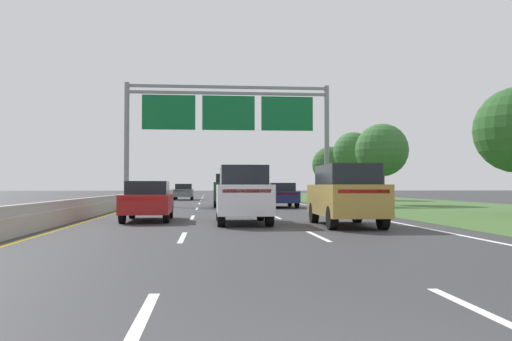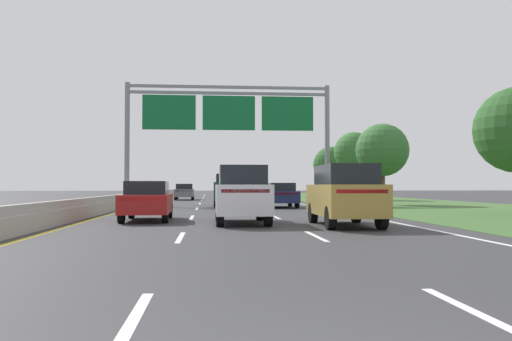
# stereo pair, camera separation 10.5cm
# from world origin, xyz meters

# --- Properties ---
(ground_plane) EXTENTS (220.00, 220.00, 0.00)m
(ground_plane) POSITION_xyz_m (0.00, 35.00, 0.00)
(ground_plane) COLOR #333335
(lane_striping) EXTENTS (11.96, 106.00, 0.01)m
(lane_striping) POSITION_xyz_m (0.00, 34.54, 0.00)
(lane_striping) COLOR white
(lane_striping) RESTS_ON ground
(grass_verge_right) EXTENTS (14.00, 110.00, 0.02)m
(grass_verge_right) POSITION_xyz_m (13.95, 35.00, 0.01)
(grass_verge_right) COLOR #3D602D
(grass_verge_right) RESTS_ON ground
(median_barrier_concrete) EXTENTS (0.60, 110.00, 0.85)m
(median_barrier_concrete) POSITION_xyz_m (-6.60, 35.00, 0.35)
(median_barrier_concrete) COLOR #A8A399
(median_barrier_concrete) RESTS_ON ground
(overhead_sign_gantry) EXTENTS (15.06, 0.42, 8.88)m
(overhead_sign_gantry) POSITION_xyz_m (0.30, 34.93, 6.32)
(overhead_sign_gantry) COLOR gray
(overhead_sign_gantry) RESTS_ON ground
(pickup_truck_darkgreen) EXTENTS (2.09, 5.43, 2.20)m
(pickup_truck_darkgreen) POSITION_xyz_m (0.21, 32.09, 1.07)
(pickup_truck_darkgreen) COLOR #193D23
(pickup_truck_darkgreen) RESTS_ON ground
(car_navy_right_lane_sedan) EXTENTS (1.84, 4.41, 1.57)m
(car_navy_right_lane_sedan) POSITION_xyz_m (3.49, 29.93, 0.82)
(car_navy_right_lane_sedan) COLOR #161E47
(car_navy_right_lane_sedan) RESTS_ON ground
(car_white_centre_lane_suv) EXTENTS (1.92, 4.71, 2.11)m
(car_white_centre_lane_suv) POSITION_xyz_m (0.11, 15.68, 1.10)
(car_white_centre_lane_suv) COLOR silver
(car_white_centre_lane_suv) RESTS_ON ground
(car_grey_left_lane_sedan) EXTENTS (1.85, 4.41, 1.57)m
(car_grey_left_lane_sedan) POSITION_xyz_m (-3.56, 48.57, 0.82)
(car_grey_left_lane_sedan) COLOR slate
(car_grey_left_lane_sedan) RESTS_ON ground
(car_red_left_lane_sedan) EXTENTS (1.91, 4.44, 1.57)m
(car_red_left_lane_sedan) POSITION_xyz_m (-3.55, 17.52, 0.82)
(car_red_left_lane_sedan) COLOR maroon
(car_red_left_lane_sedan) RESTS_ON ground
(car_gold_right_lane_suv) EXTENTS (1.99, 4.74, 2.11)m
(car_gold_right_lane_suv) POSITION_xyz_m (3.58, 14.09, 1.10)
(car_gold_right_lane_suv) COLOR #A38438
(car_gold_right_lane_suv) RESTS_ON ground
(roadside_tree_mid) EXTENTS (3.85, 3.85, 5.91)m
(roadside_tree_mid) POSITION_xyz_m (11.42, 33.69, 3.97)
(roadside_tree_mid) COLOR #4C3823
(roadside_tree_mid) RESTS_ON ground
(roadside_tree_far) EXTENTS (3.92, 3.92, 6.66)m
(roadside_tree_far) POSITION_xyz_m (13.00, 47.06, 4.68)
(roadside_tree_far) COLOR #4C3823
(roadside_tree_far) RESTS_ON ground
(roadside_tree_distant) EXTENTS (4.70, 4.70, 6.45)m
(roadside_tree_distant) POSITION_xyz_m (14.55, 63.56, 4.10)
(roadside_tree_distant) COLOR #4C3823
(roadside_tree_distant) RESTS_ON ground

